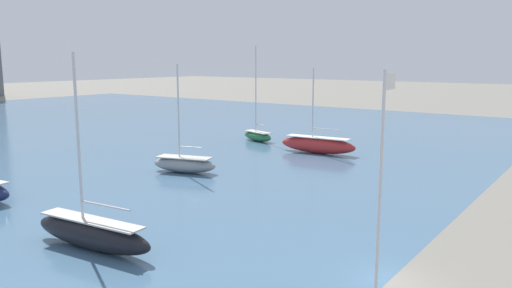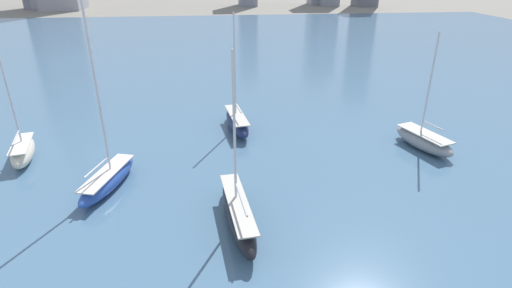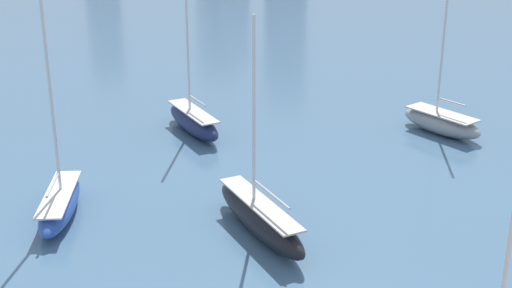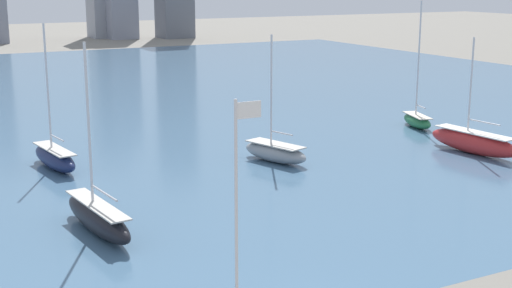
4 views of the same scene
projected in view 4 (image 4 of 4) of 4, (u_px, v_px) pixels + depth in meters
The scene contains 7 objects.
harbor_water at pixel (39, 104), 95.68m from camera, with size 180.00×140.00×0.00m.
flag_pole at pixel (238, 224), 30.02m from camera, with size 1.24×0.14×11.68m.
sailboat_gray at pixel (275, 152), 65.27m from camera, with size 4.42×7.64×11.59m.
sailboat_navy at pixel (55, 157), 62.85m from camera, with size 2.97×8.64×12.71m.
sailboat_red at pixel (473, 142), 68.34m from camera, with size 3.07×10.52×11.05m.
sailboat_green at pixel (417, 119), 80.38m from camera, with size 3.59×6.35×14.10m.
sailboat_black at pixel (98, 217), 46.96m from camera, with size 2.74×10.03×12.53m.
Camera 4 is at (-18.46, -27.09, 16.44)m, focal length 50.00 mm.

